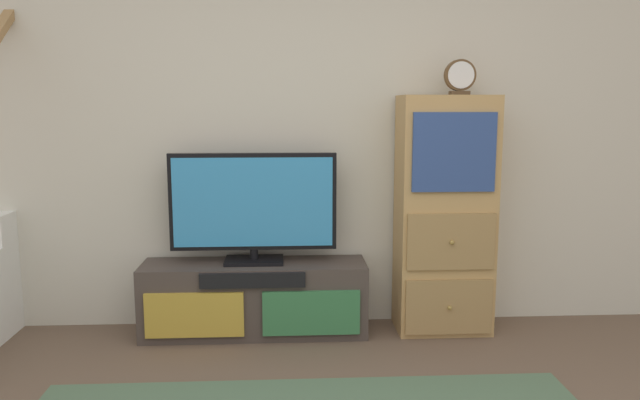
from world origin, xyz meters
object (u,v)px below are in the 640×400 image
Objects in this scene: television at (253,205)px; side_cabinet at (444,216)px; media_console at (255,299)px; desk_clock at (460,77)px.

side_cabinet reaches higher than television.
media_console is 6.56× the size of desk_clock.
media_console is at bearing 179.78° from desk_clock.
desk_clock is (1.25, -0.00, 1.36)m from media_console.
side_cabinet is 0.85m from desk_clock.
side_cabinet reaches higher than media_console.
media_console is 0.94× the size of side_cabinet.
television is 1.19m from side_cabinet.
side_cabinet is 6.99× the size of desk_clock.
desk_clock reaches higher than side_cabinet.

